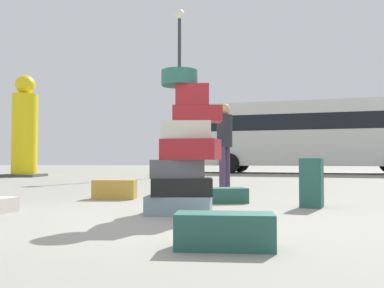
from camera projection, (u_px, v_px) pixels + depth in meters
ground_plane at (152, 218)px, 4.47m from camera, size 80.00×80.00×0.00m
suitcase_tower at (185, 155)px, 4.84m from camera, size 0.87×0.57×1.65m
suitcase_teal_foreground_far at (219, 195)px, 6.07m from camera, size 0.85×0.55×0.22m
suitcase_tan_upright_blue at (189, 174)px, 7.01m from camera, size 0.34×0.48×0.76m
suitcase_tan_white_trunk at (115, 189)px, 6.69m from camera, size 0.68×0.37×0.30m
suitcase_teal_left_side at (225, 231)px, 2.94m from camera, size 0.69×0.28×0.25m
suitcase_teal_foreground_near at (312, 183)px, 5.50m from camera, size 0.36×0.37×0.64m
person_bearded_onlooker at (225, 139)px, 8.17m from camera, size 0.30×0.32×1.71m
yellow_dummy_statue at (25, 132)px, 15.29m from camera, size 1.26×1.26×3.69m
parked_bus at (310, 133)px, 18.99m from camera, size 10.85×4.71×3.15m
lamp_post at (179, 67)px, 15.37m from camera, size 0.36×0.36×6.12m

